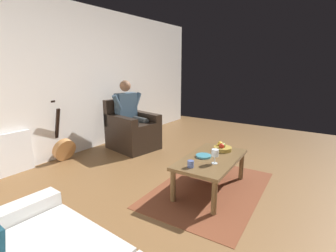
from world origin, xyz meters
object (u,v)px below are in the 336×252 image
armchair (132,131)px  guitar (64,147)px  wine_glass_near (215,154)px  coffee_table (211,162)px  candle_jar (191,164)px  person_seated (130,112)px  decorative_dish (204,156)px  fruit_bowl (222,148)px

armchair → guitar: 1.22m
wine_glass_near → coffee_table: bearing=-142.8°
coffee_table → candle_jar: (0.40, -0.06, 0.10)m
person_seated → candle_jar: (1.08, 1.90, -0.23)m
armchair → guitar: (1.12, -0.48, -0.11)m
person_seated → guitar: size_ratio=1.27×
decorative_dish → person_seated: bearing=-110.7°
armchair → person_seated: (-0.01, -0.03, 0.36)m
person_seated → decorative_dish: size_ratio=6.59×
decorative_dish → guitar: bearing=-79.8°
wine_glass_near → candle_jar: 0.32m
guitar → fruit_bowl: (-0.78, 2.42, 0.24)m
fruit_bowl → candle_jar: fruit_bowl is taller
coffee_table → guitar: 2.46m
candle_jar → coffee_table: bearing=171.1°
person_seated → decorative_dish: 2.01m
decorative_dish → armchair: bearing=-110.8°
armchair → decorative_dish: 1.97m
guitar → candle_jar: bearing=91.0°
coffee_table → fruit_bowl: 0.35m
person_seated → coffee_table: 2.10m
guitar → fruit_bowl: bearing=107.9°
armchair → guitar: bearing=-13.6°
wine_glass_near → candle_jar: bearing=-34.5°
armchair → decorative_dish: size_ratio=4.93×
wine_glass_near → fruit_bowl: size_ratio=0.71×
person_seated → guitar: 1.30m
decorative_dish → wine_glass_near: bearing=58.8°
coffee_table → armchair: bearing=-109.3°
guitar → decorative_dish: (-0.42, 2.32, 0.21)m
guitar → wine_glass_near: bearing=96.7°
wine_glass_near → fruit_bowl: (-0.48, -0.11, -0.08)m
armchair → coffee_table: (0.67, 1.93, 0.03)m
person_seated → coffee_table: bearing=80.7°
fruit_bowl → decorative_dish: (0.36, -0.10, -0.03)m
decorative_dish → candle_jar: size_ratio=2.47×
fruit_bowl → decorative_dish: fruit_bowl is taller
person_seated → candle_jar: bearing=70.1°
coffee_table → guitar: size_ratio=1.12×
guitar → armchair: bearing=156.6°
fruit_bowl → person_seated: bearing=-99.9°
coffee_table → wine_glass_near: bearing=37.2°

